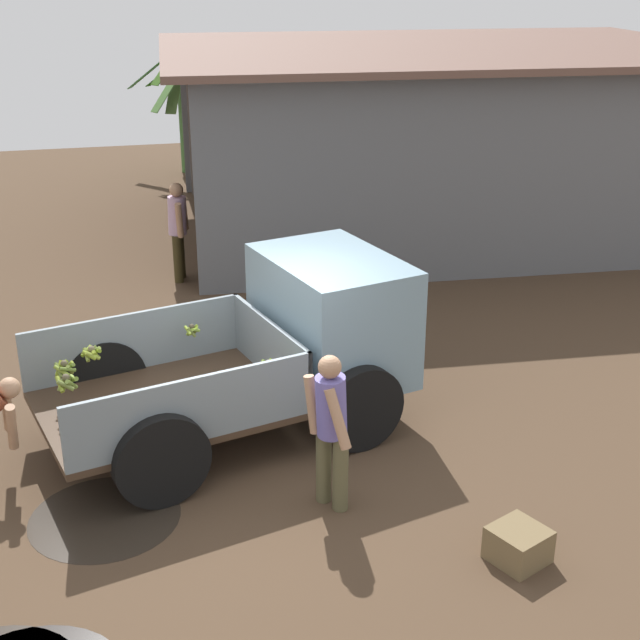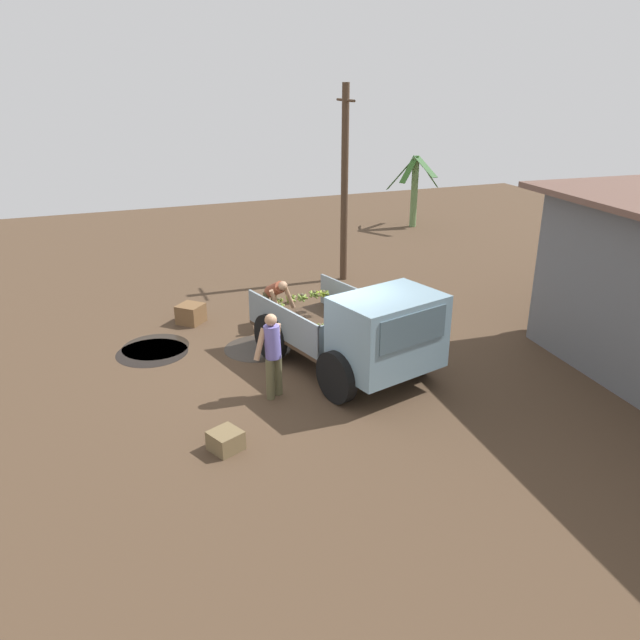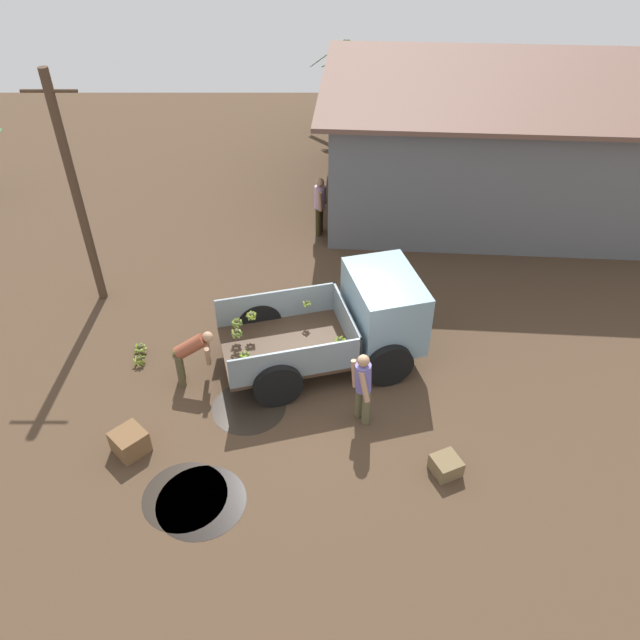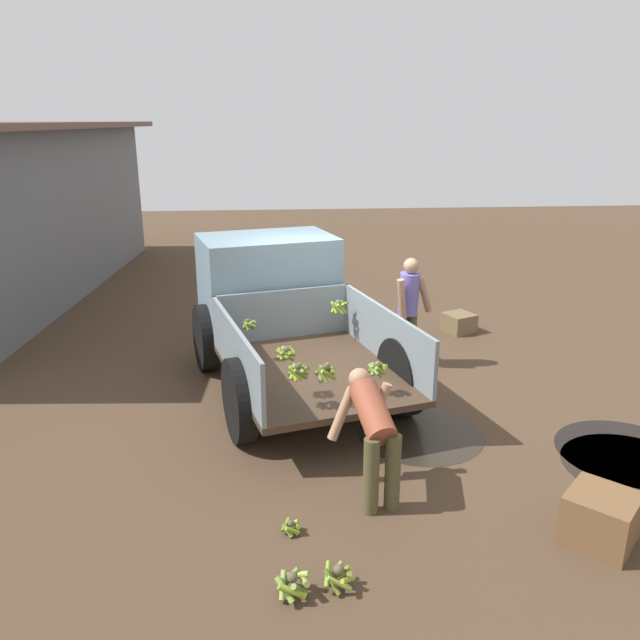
% 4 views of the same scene
% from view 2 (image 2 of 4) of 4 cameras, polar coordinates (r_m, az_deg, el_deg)
% --- Properties ---
extents(ground, '(36.00, 36.00, 0.00)m').
position_cam_2_polar(ground, '(12.65, -0.60, -4.89)').
color(ground, '#493625').
extents(mud_patch_0, '(1.47, 1.47, 0.01)m').
position_cam_2_polar(mud_patch_0, '(13.82, -5.72, -2.59)').
color(mud_patch_0, '#2C251D').
rests_on(mud_patch_0, ground).
extents(mud_patch_1, '(1.46, 1.46, 0.01)m').
position_cam_2_polar(mud_patch_1, '(14.31, -14.79, -2.36)').
color(mud_patch_1, black).
rests_on(mud_patch_1, ground).
extents(mud_patch_2, '(1.54, 1.54, 0.01)m').
position_cam_2_polar(mud_patch_2, '(14.03, -15.09, -2.89)').
color(mud_patch_2, black).
rests_on(mud_patch_2, ground).
extents(cargo_truck, '(4.43, 3.03, 1.90)m').
position_cam_2_polar(cargo_truck, '(11.98, 4.62, -1.20)').
color(cargo_truck, '#402E20').
rests_on(cargo_truck, ground).
extents(utility_pole, '(1.12, 0.20, 5.43)m').
position_cam_2_polar(utility_pole, '(17.75, 2.26, 12.31)').
color(utility_pole, '#473425').
rests_on(utility_pole, ground).
extents(banana_palm_3, '(2.15, 1.75, 2.73)m').
position_cam_2_polar(banana_palm_3, '(24.85, 8.63, 11.78)').
color(banana_palm_3, '#63864E').
rests_on(banana_palm_3, ground).
extents(person_foreground_visitor, '(0.47, 0.64, 1.65)m').
position_cam_2_polar(person_foreground_visitor, '(11.44, -4.37, -2.90)').
color(person_foreground_visitor, brown).
rests_on(person_foreground_visitor, ground).
extents(person_worker_loading, '(0.84, 0.68, 1.20)m').
position_cam_2_polar(person_worker_loading, '(14.81, -4.14, 2.21)').
color(person_worker_loading, '#4E472A').
rests_on(person_worker_loading, ground).
extents(person_bystander_near_shed, '(0.40, 0.64, 1.67)m').
position_cam_2_polar(person_bystander_near_shed, '(15.46, 20.64, 2.43)').
color(person_bystander_near_shed, '#352D16').
rests_on(person_bystander_near_shed, ground).
extents(banana_bunch_on_ground_0, '(0.30, 0.30, 0.23)m').
position_cam_2_polar(banana_bunch_on_ground_0, '(16.43, -2.67, 2.00)').
color(banana_bunch_on_ground_0, brown).
rests_on(banana_bunch_on_ground_0, ground).
extents(banana_bunch_on_ground_1, '(0.19, 0.18, 0.14)m').
position_cam_2_polar(banana_bunch_on_ground_1, '(15.75, -1.82, 0.90)').
color(banana_bunch_on_ground_1, '#4D4532').
rests_on(banana_bunch_on_ground_1, ground).
extents(banana_bunch_on_ground_2, '(0.27, 0.27, 0.22)m').
position_cam_2_polar(banana_bunch_on_ground_2, '(16.27, -3.81, 1.74)').
color(banana_bunch_on_ground_2, brown).
rests_on(banana_bunch_on_ground_2, ground).
extents(wooden_crate_0, '(0.78, 0.78, 0.46)m').
position_cam_2_polar(wooden_crate_0, '(15.39, -11.73, 0.56)').
color(wooden_crate_0, brown).
rests_on(wooden_crate_0, ground).
extents(wooden_crate_1, '(0.61, 0.61, 0.33)m').
position_cam_2_polar(wooden_crate_1, '(10.30, -8.62, -10.84)').
color(wooden_crate_1, brown).
rests_on(wooden_crate_1, ground).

